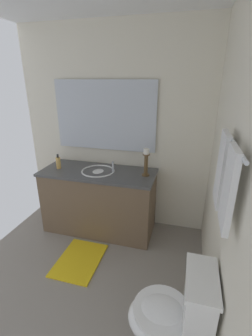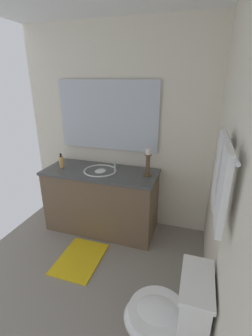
% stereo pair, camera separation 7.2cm
% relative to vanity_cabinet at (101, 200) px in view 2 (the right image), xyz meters
% --- Properties ---
extents(floor, '(2.54, 2.38, 0.02)m').
position_rel_vanity_cabinet_xyz_m(floor, '(0.94, 0.11, -0.41)').
color(floor, gray).
rests_on(floor, ground).
extents(wall_back, '(2.54, 0.04, 2.45)m').
position_rel_vanity_cabinet_xyz_m(wall_back, '(0.94, 1.30, 0.82)').
color(wall_back, silver).
rests_on(wall_back, ground).
extents(wall_left, '(0.04, 2.38, 2.45)m').
position_rel_vanity_cabinet_xyz_m(wall_left, '(-0.33, 0.11, 0.82)').
color(wall_left, silver).
rests_on(wall_left, ground).
extents(vanity_cabinet, '(0.58, 1.39, 0.80)m').
position_rel_vanity_cabinet_xyz_m(vanity_cabinet, '(0.00, 0.00, 0.00)').
color(vanity_cabinet, brown).
rests_on(vanity_cabinet, ground).
extents(sink_basin, '(0.40, 0.40, 0.24)m').
position_rel_vanity_cabinet_xyz_m(sink_basin, '(-0.00, 0.00, 0.36)').
color(sink_basin, white).
rests_on(sink_basin, vanity_cabinet).
extents(mirror, '(0.02, 1.27, 0.83)m').
position_rel_vanity_cabinet_xyz_m(mirror, '(-0.28, 0.00, 1.01)').
color(mirror, silver).
extents(candle_holder_tall, '(0.09, 0.09, 0.32)m').
position_rel_vanity_cabinet_xyz_m(candle_holder_tall, '(-0.03, 0.57, 0.56)').
color(candle_holder_tall, brown).
rests_on(candle_holder_tall, vanity_cabinet).
extents(soap_bottle, '(0.06, 0.06, 0.18)m').
position_rel_vanity_cabinet_xyz_m(soap_bottle, '(0.03, -0.51, 0.47)').
color(soap_bottle, '#E5B259').
rests_on(soap_bottle, vanity_cabinet).
extents(toilet, '(0.39, 0.54, 0.75)m').
position_rel_vanity_cabinet_xyz_m(toilet, '(1.28, 1.02, -0.03)').
color(toilet, white).
rests_on(toilet, ground).
extents(towel_bar, '(0.64, 0.02, 0.02)m').
position_rel_vanity_cabinet_xyz_m(towel_bar, '(1.15, 1.24, 1.13)').
color(towel_bar, silver).
extents(towel_near_vanity, '(0.23, 0.03, 0.45)m').
position_rel_vanity_cabinet_xyz_m(towel_near_vanity, '(0.99, 1.22, 0.92)').
color(towel_near_vanity, white).
rests_on(towel_near_vanity, towel_bar).
extents(towel_center, '(0.21, 0.03, 0.41)m').
position_rel_vanity_cabinet_xyz_m(towel_center, '(1.31, 1.22, 0.94)').
color(towel_center, white).
rests_on(towel_center, towel_bar).
extents(bath_mat, '(0.60, 0.44, 0.02)m').
position_rel_vanity_cabinet_xyz_m(bath_mat, '(0.62, 0.00, -0.39)').
color(bath_mat, yellow).
rests_on(bath_mat, ground).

